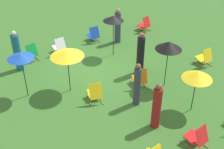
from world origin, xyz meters
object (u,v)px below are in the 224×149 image
deckchair_5 (95,93)px  deckchair_6 (144,25)px  person_1 (17,52)px  deckchair_7 (93,35)px  deckchair_8 (31,53)px  person_0 (137,85)px  person_3 (157,107)px  deckchair_4 (205,58)px  person_4 (118,27)px  umbrella_1 (169,46)px  person_2 (140,54)px  deckchair_2 (140,78)px  deckchair_3 (59,47)px  umbrella_2 (113,19)px  deckchair_10 (197,137)px  umbrella_0 (67,53)px  umbrella_4 (197,75)px  umbrella_3 (20,56)px

deckchair_5 → deckchair_6: bearing=-127.2°
deckchair_6 → person_1: person_1 is taller
deckchair_7 → deckchair_8: 3.37m
person_0 → person_3: person_3 is taller
deckchair_4 → person_4: bearing=-62.4°
deckchair_8 → umbrella_1: umbrella_1 is taller
umbrella_1 → person_0: size_ratio=1.14×
deckchair_4 → person_2: bearing=-19.3°
deckchair_8 → person_1: size_ratio=0.45×
deckchair_2 → person_1: person_1 is taller
deckchair_7 → person_2: person_2 is taller
deckchair_3 → umbrella_2: 2.98m
deckchair_3 → deckchair_7: same height
deckchair_3 → deckchair_4: bearing=134.7°
deckchair_4 → deckchair_5: size_ratio=0.98×
person_0 → person_3: (0.12, 1.32, -0.01)m
deckchair_6 → deckchair_10: same height
deckchair_5 → person_1: (1.87, -3.64, 0.50)m
deckchair_8 → umbrella_0: bearing=92.6°
deckchair_3 → deckchair_10: (-1.55, 7.74, 0.00)m
person_2 → deckchair_8: bearing=-136.8°
umbrella_2 → person_3: bearing=76.3°
person_0 → person_3: size_ratio=0.99×
deckchair_3 → deckchair_8: 1.36m
deckchair_5 → umbrella_4: bearing=155.4°
umbrella_1 → person_4: size_ratio=1.10×
umbrella_3 → person_1: (-0.26, -2.05, -0.90)m
umbrella_0 → umbrella_4: size_ratio=1.08×
deckchair_7 → deckchair_8: bearing=7.4°
deckchair_2 → umbrella_4: (-0.80, 2.17, 1.15)m
deckchair_10 → umbrella_4: umbrella_4 is taller
deckchair_8 → person_4: person_4 is taller
umbrella_2 → deckchair_4: bearing=137.6°
umbrella_0 → umbrella_3: size_ratio=0.95×
deckchair_3 → deckchair_7: bearing=-177.0°
deckchair_6 → deckchair_7: (3.03, -0.23, 0.00)m
deckchair_3 → person_4: size_ratio=0.46×
person_2 → umbrella_1: bearing=10.9°
person_3 → umbrella_4: bearing=-46.8°
deckchair_4 → deckchair_6: size_ratio=0.96×
deckchair_5 → umbrella_3: size_ratio=0.45×
deckchair_4 → person_3: size_ratio=0.48×
deckchair_2 → deckchair_4: 3.46m
deckchair_5 → person_4: bearing=-116.7°
deckchair_3 → person_0: person_0 is taller
deckchair_10 → deckchair_6: bearing=-123.6°
deckchair_10 → person_0: (0.46, -2.70, 0.47)m
umbrella_3 → deckchair_3: bearing=-132.1°
deckchair_10 → person_4: person_4 is taller
deckchair_6 → deckchair_7: same height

